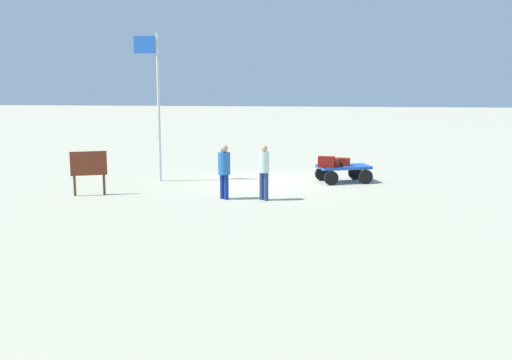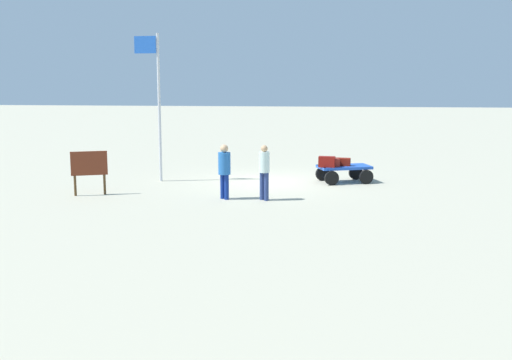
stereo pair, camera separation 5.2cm
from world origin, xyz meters
The scene contains 9 objects.
ground_plane centered at (0.00, 0.00, 0.00)m, with size 120.00×120.00×0.00m, color #B2AC93.
luggage_cart centered at (-2.67, -0.18, 0.44)m, with size 2.06×1.65×0.61m.
suitcase_tan centered at (-2.24, 0.13, 0.75)m, with size 0.57×0.42×0.28m.
suitcase_dark centered at (-2.61, -0.16, 0.74)m, with size 0.60×0.35×0.27m.
suitcase_maroon centered at (-2.07, 0.28, 0.79)m, with size 0.60×0.35×0.38m.
worker_lead centered at (-0.17, 3.44, 0.98)m, with size 0.45×0.45×1.70m.
worker_trailing centered at (1.07, 3.41, 1.01)m, with size 0.54×0.54×1.70m.
flagpole centered at (4.02, 0.30, 3.12)m, with size 0.91×0.14×5.26m.
signboard centered at (5.45, 3.24, 0.93)m, with size 1.08×0.48×1.41m.
Camera 2 is at (-2.03, 22.08, 3.71)m, focal length 43.65 mm.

